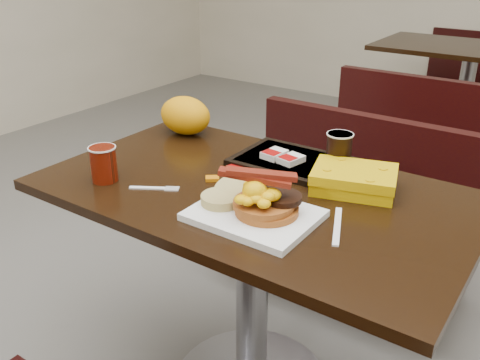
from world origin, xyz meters
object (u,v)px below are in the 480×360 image
Objects in this scene: table_far at (463,103)px; tray at (294,162)px; pancake_stack at (267,207)px; coffee_cup_far at (339,150)px; platter at (254,215)px; clamshell at (354,180)px; fork at (147,188)px; bench_near_n at (346,214)px; hashbrown_sleeve_left at (274,154)px; table_near at (252,297)px; knife at (337,226)px; hashbrown_sleeve_right at (291,159)px; paper_bag at (185,115)px; bench_far_s at (432,133)px; coffee_cup_near at (104,164)px.

table_far is 3.40× the size of tray.
pancake_stack is 0.38m from coffee_cup_far.
clamshell reaches higher than platter.
table_far is 2.81m from fork.
bench_near_n is 13.18× the size of hashbrown_sleeve_left.
table_near is at bearing -120.46° from coffee_cup_far.
table_far is 2.77m from pancake_stack.
table_far is 3.99× the size of platter.
tray is (-0.28, 0.28, 0.01)m from knife.
fork is 0.41m from hashbrown_sleeve_left.
paper_bag is (-0.46, 0.06, 0.04)m from hashbrown_sleeve_right.
bench_near_n is at bearing -90.00° from bench_far_s.
tray reaches higher than table_far.
knife reaches higher than table_far.
tray is 0.46m from paper_bag.
coffee_cup_near is 0.71m from clamshell.
pancake_stack is at bearing -71.74° from tray.
pancake_stack is 1.54× the size of coffee_cup_near.
table_far is 15.81× the size of hashbrown_sleeve_left.
hashbrown_sleeve_right is at bearing 1.66° from hashbrown_sleeve_left.
hashbrown_sleeve_left is 0.74× the size of coffee_cup_far.
knife is (0.67, 0.13, -0.05)m from coffee_cup_near.
clamshell is (0.09, -0.09, -0.04)m from coffee_cup_far.
coffee_cup_far is (0.14, 0.24, 0.44)m from table_near.
pancake_stack is 0.84× the size of knife.
knife is at bearing -45.72° from tray.
platter is (0.10, -2.05, 0.40)m from bench_far_s.
bench_far_s is 1.77m from paper_bag.
table_near is 0.52m from coffee_cup_far.
bench_far_s is 9.80× the size of coffee_cup_far.
bench_far_s is at bearing -90.00° from table_far.
bench_near_n is at bearing -90.00° from table_far.
pancake_stack is (0.13, -2.03, 0.42)m from bench_far_s.
fork is 0.57m from clamshell.
platter reaches higher than bench_near_n.
bench_near_n is at bearing 178.00° from knife.
platter reaches higher than table_far.
hashbrown_sleeve_right is at bearing -155.49° from knife.
tray is 3.46× the size of coffee_cup_far.
bench_near_n is 0.66m from hashbrown_sleeve_left.
table_far is at bearing 79.20° from paper_bag.
clamshell reaches higher than tray.
table_near is 1.90m from bench_far_s.
clamshell is at bearing -84.55° from table_far.
table_far is 7.60× the size of pancake_stack.
fork is at bearing -162.34° from clamshell.
paper_bag is at bearing -105.19° from bench_far_s.
knife reaches higher than bench_far_s.
bench_near_n is 0.79m from paper_bag.
tray is (-0.12, 0.34, -0.03)m from pancake_stack.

